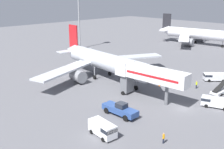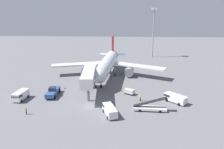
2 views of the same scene
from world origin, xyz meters
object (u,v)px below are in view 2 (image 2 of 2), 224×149
Objects in this scene: airplane_at_gate at (107,64)px; service_van_mid_right at (20,95)px; service_van_rear_right at (110,110)px; belt_loader_truck at (150,107)px; jet_bridge at (89,75)px; baggage_cart_outer_right at (129,92)px; safety_cone_bravo at (65,88)px; service_van_far_center at (175,98)px; apron_light_mast at (154,23)px; ground_crew_worker_foreground at (26,111)px; pushback_tug at (53,92)px; ground_crew_worker_midground at (140,97)px; safety_cone_alpha at (122,90)px.

service_van_mid_right is at bearing -132.32° from airplane_at_gate.
airplane_at_gate is 6.84× the size of service_van_rear_right.
belt_loader_truck is at bearing 16.47° from service_van_rear_right.
jet_bridge is at bearing 17.40° from service_van_mid_right.
baggage_cart_outer_right is 4.42× the size of safety_cone_bravo.
safety_cone_bravo is at bearing 165.04° from service_van_far_center.
apron_light_mast is (12.08, 51.70, 15.68)m from baggage_cart_outer_right.
jet_bridge is at bearing 47.80° from ground_crew_worker_foreground.
airplane_at_gate is 13.44× the size of baggage_cart_outer_right.
service_van_mid_right is at bearing -155.10° from pushback_tug.
pushback_tug is 20.45m from baggage_cart_outer_right.
service_van_mid_right is (-23.08, 6.92, 0.14)m from service_van_rear_right.
belt_loader_truck reaches higher than baggage_cart_outer_right.
jet_bridge is 2.81× the size of service_van_rear_right.
service_van_rear_right is at bearing 2.80° from ground_crew_worker_foreground.
apron_light_mast is at bearing 82.93° from belt_loader_truck.
ground_crew_worker_midground is at bearing -64.88° from airplane_at_gate.
ground_crew_worker_foreground is at bearing -149.37° from baggage_cart_outer_right.
safety_cone_alpha is at bearing 151.46° from service_van_far_center.
service_van_far_center is 7.52× the size of safety_cone_alpha.
baggage_cart_outer_right is at bearing -50.06° from safety_cone_alpha.
airplane_at_gate reaches higher than ground_crew_worker_foreground.
belt_loader_truck is at bearing -141.99° from service_van_far_center.
service_van_far_center is 15.03m from safety_cone_alpha.
baggage_cart_outer_right is (27.55, 5.58, -0.48)m from service_van_mid_right.
ground_crew_worker_foreground is 2.37× the size of safety_cone_alpha.
baggage_cart_outer_right is (-4.44, 9.86, 0.01)m from belt_loader_truck.
belt_loader_truck is 27.28m from ground_crew_worker_foreground.
service_van_mid_right reaches higher than ground_crew_worker_foreground.
ground_crew_worker_foreground is 25.95m from safety_cone_alpha.
service_van_far_center is (6.65, 5.19, 0.34)m from belt_loader_truck.
ground_crew_worker_midground is at bearing -55.79° from safety_cone_alpha.
airplane_at_gate is 30.28m from service_van_mid_right.
airplane_at_gate is 1.70× the size of apron_light_mast.
belt_loader_truck reaches higher than safety_cone_alpha.
service_van_rear_right is at bearing -163.53° from belt_loader_truck.
pushback_tug reaches higher than safety_cone_bravo.
airplane_at_gate is 23.18× the size of ground_crew_worker_foreground.
ground_crew_worker_foreground is at bearing -101.55° from pushback_tug.
baggage_cart_outer_right is at bearing 11.44° from service_van_mid_right.
safety_cone_alpha is (-2.09, 2.50, -0.44)m from baggage_cart_outer_right.
service_van_rear_right is 68.05m from apron_light_mast.
service_van_mid_right is at bearing -162.40° from safety_cone_alpha.
service_van_rear_right is at bearing -48.00° from safety_cone_bravo.
baggage_cart_outer_right is 26.27m from ground_crew_worker_foreground.
safety_cone_alpha is (2.38, 15.00, -0.78)m from service_van_rear_right.
service_van_rear_right reaches higher than service_van_far_center.
apron_light_mast reaches higher than airplane_at_gate.
service_van_rear_right is 13.28m from baggage_cart_outer_right.
pushback_tug is 31.51m from service_van_far_center.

